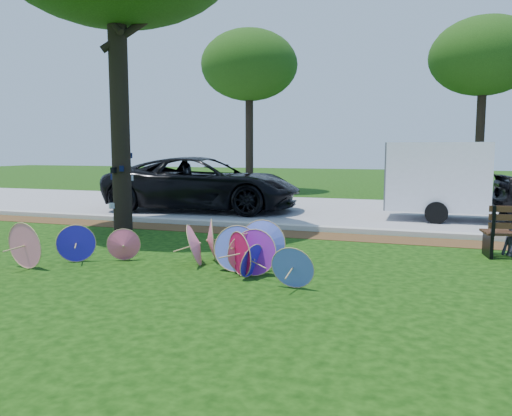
{
  "coord_description": "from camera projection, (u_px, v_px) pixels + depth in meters",
  "views": [
    {
      "loc": [
        3.47,
        -6.73,
        1.98
      ],
      "look_at": [
        0.5,
        2.0,
        0.9
      ],
      "focal_mm": 35.0,
      "sensor_mm": 36.0,
      "label": 1
    }
  ],
  "objects": [
    {
      "name": "curb",
      "position": [
        278.0,
        226.0,
        12.55
      ],
      "size": [
        90.0,
        0.3,
        0.12
      ],
      "primitive_type": "cube",
      "color": "#B7B5AD",
      "rests_on": "ground"
    },
    {
      "name": "cargo_trailer",
      "position": [
        437.0,
        176.0,
        14.01
      ],
      "size": [
        2.69,
        1.72,
        2.48
      ],
      "primitive_type": "cube",
      "rotation": [
        0.0,
        0.0,
        -0.01
      ],
      "color": "white",
      "rests_on": "ground"
    },
    {
      "name": "black_van",
      "position": [
        204.0,
        184.0,
        16.2
      ],
      "size": [
        6.53,
        3.54,
        1.74
      ],
      "primitive_type": "imported",
      "rotation": [
        0.0,
        0.0,
        1.68
      ],
      "color": "black",
      "rests_on": "ground"
    },
    {
      "name": "mulch_strip",
      "position": [
        270.0,
        233.0,
        11.9
      ],
      "size": [
        90.0,
        1.0,
        0.01
      ],
      "primitive_type": "cube",
      "color": "#472D16",
      "rests_on": "ground"
    },
    {
      "name": "street",
      "position": [
        313.0,
        210.0,
        16.46
      ],
      "size": [
        90.0,
        8.0,
        0.01
      ],
      "primitive_type": "cube",
      "color": "gray",
      "rests_on": "ground"
    },
    {
      "name": "ground",
      "position": [
        183.0,
        279.0,
        7.67
      ],
      "size": [
        90.0,
        90.0,
        0.0
      ],
      "primitive_type": "plane",
      "color": "black",
      "rests_on": "ground"
    },
    {
      "name": "bg_trees",
      "position": [
        443.0,
        57.0,
        20.41
      ],
      "size": [
        19.39,
        5.44,
        7.4
      ],
      "color": "black",
      "rests_on": "ground"
    },
    {
      "name": "parasol_pile",
      "position": [
        201.0,
        248.0,
        8.25
      ],
      "size": [
        5.26,
        2.05,
        0.82
      ],
      "color": "pink",
      "rests_on": "ground"
    }
  ]
}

